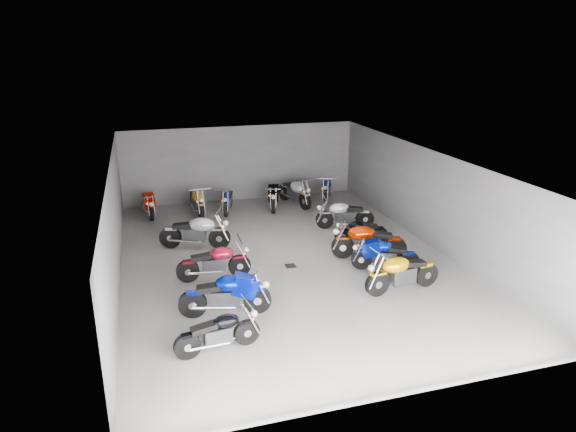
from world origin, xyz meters
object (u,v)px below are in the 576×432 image
object	(u,v)px
motorcycle_left_a	(219,332)
motorcycle_left_d	(215,262)
motorcycle_left_b	(226,295)
motorcycle_back_e	(295,192)
motorcycle_back_b	(197,201)
motorcycle_back_c	(228,200)
motorcycle_right_b	(402,273)
motorcycle_right_f	(344,214)
motorcycle_right_e	(361,231)
motorcycle_back_d	(274,195)
motorcycle_right_d	(368,241)
drain_grate	(290,266)
motorcycle_left_f	(196,232)
motorcycle_right_c	(385,255)
motorcycle_back_f	(327,189)
motorcycle_back_a	(148,203)

from	to	relation	value
motorcycle_left_a	motorcycle_left_d	size ratio (longest dim) A/B	0.91
motorcycle_left_b	motorcycle_back_e	distance (m)	9.49
motorcycle_left_b	motorcycle_left_d	xyz separation A→B (m)	(0.04, 2.17, -0.04)
motorcycle_back_b	motorcycle_back_c	bearing A→B (deg)	172.86
motorcycle_right_b	motorcycle_back_e	world-z (taller)	motorcycle_back_e
motorcycle_right_b	motorcycle_right_f	bearing A→B (deg)	-10.91
motorcycle_back_c	motorcycle_right_e	bearing A→B (deg)	144.92
motorcycle_back_b	motorcycle_back_d	xyz separation A→B (m)	(3.14, -0.13, 0.01)
motorcycle_right_b	motorcycle_right_d	bearing A→B (deg)	-8.04
motorcycle_right_e	motorcycle_back_c	distance (m)	6.05
drain_grate	motorcycle_right_b	distance (m)	3.50
motorcycle_left_f	motorcycle_right_f	distance (m)	5.50
motorcycle_right_b	motorcycle_left_a	bearing A→B (deg)	99.88
motorcycle_left_f	motorcycle_right_d	distance (m)	5.65
motorcycle_left_d	motorcycle_right_e	distance (m)	5.37
motorcycle_left_a	motorcycle_back_e	distance (m)	11.06
motorcycle_left_d	motorcycle_right_c	world-z (taller)	motorcycle_left_d
motorcycle_back_c	motorcycle_back_f	world-z (taller)	motorcycle_back_f
motorcycle_left_a	motorcycle_right_e	xyz separation A→B (m)	(5.66, 5.12, -0.03)
motorcycle_left_b	motorcycle_back_a	world-z (taller)	motorcycle_left_b
motorcycle_left_f	motorcycle_right_f	size ratio (longest dim) A/B	1.07
motorcycle_back_f	motorcycle_back_e	bearing A→B (deg)	37.49
drain_grate	motorcycle_left_a	size ratio (longest dim) A/B	0.16
motorcycle_left_b	motorcycle_right_b	world-z (taller)	motorcycle_left_b
motorcycle_back_e	motorcycle_right_f	bearing A→B (deg)	89.88
motorcycle_right_b	motorcycle_back_e	xyz separation A→B (m)	(-0.45, 8.46, 0.01)
motorcycle_left_d	motorcycle_right_e	size ratio (longest dim) A/B	1.17
motorcycle_left_b	motorcycle_left_d	bearing A→B (deg)	-172.89
motorcycle_left_f	motorcycle_back_f	distance (m)	7.36
motorcycle_left_d	motorcycle_right_e	bearing A→B (deg)	106.55
motorcycle_left_a	motorcycle_left_f	distance (m)	6.25
motorcycle_back_a	motorcycle_back_e	world-z (taller)	motorcycle_back_e
motorcycle_back_f	motorcycle_right_b	bearing A→B (deg)	107.47
motorcycle_right_d	motorcycle_back_f	world-z (taller)	motorcycle_right_d
motorcycle_right_e	motorcycle_left_b	bearing A→B (deg)	134.82
drain_grate	motorcycle_back_d	size ratio (longest dim) A/B	0.14
motorcycle_back_f	motorcycle_left_b	bearing A→B (deg)	80.56
motorcycle_right_e	motorcycle_back_e	distance (m)	4.92
motorcycle_back_a	motorcycle_back_f	bearing A→B (deg)	174.30
motorcycle_back_e	motorcycle_left_b	bearing A→B (deg)	46.99
drain_grate	motorcycle_right_f	distance (m)	4.03
motorcycle_back_b	drain_grate	bearing A→B (deg)	105.09
motorcycle_left_a	motorcycle_right_d	xyz separation A→B (m)	(5.35, 3.85, 0.10)
motorcycle_back_d	motorcycle_right_d	bearing A→B (deg)	120.04
drain_grate	motorcycle_right_c	bearing A→B (deg)	-22.28
motorcycle_back_e	motorcycle_back_c	bearing A→B (deg)	-14.08
motorcycle_left_a	motorcycle_left_d	xyz separation A→B (m)	(0.48, 3.71, 0.05)
motorcycle_left_d	motorcycle_back_d	xyz separation A→B (m)	(3.37, 6.11, 0.03)
motorcycle_back_d	motorcycle_back_e	bearing A→B (deg)	-155.90
motorcycle_left_b	motorcycle_back_c	size ratio (longest dim) A/B	1.20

